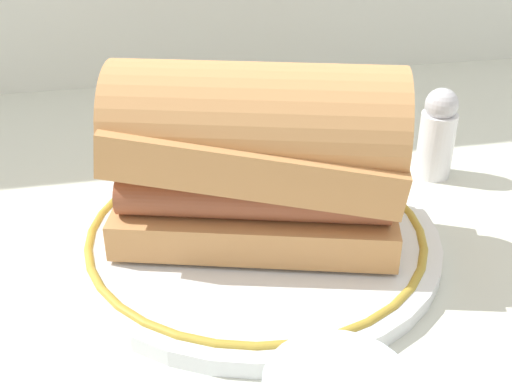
# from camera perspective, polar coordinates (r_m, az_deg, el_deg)

# --- Properties ---
(ground_plane) EXTENTS (1.50, 1.50, 0.00)m
(ground_plane) POSITION_cam_1_polar(r_m,az_deg,el_deg) (0.47, 1.23, -6.26)
(ground_plane) COLOR beige
(plate) EXTENTS (0.26, 0.26, 0.01)m
(plate) POSITION_cam_1_polar(r_m,az_deg,el_deg) (0.48, -0.00, -3.83)
(plate) COLOR white
(plate) RESTS_ON ground_plane
(sausage_sandwich) EXTENTS (0.21, 0.15, 0.12)m
(sausage_sandwich) POSITION_cam_1_polar(r_m,az_deg,el_deg) (0.45, 0.00, 3.37)
(sausage_sandwich) COLOR tan
(sausage_sandwich) RESTS_ON plate
(salt_shaker) EXTENTS (0.03, 0.03, 0.08)m
(salt_shaker) POSITION_cam_1_polar(r_m,az_deg,el_deg) (0.58, 15.33, 4.84)
(salt_shaker) COLOR white
(salt_shaker) RESTS_ON ground_plane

